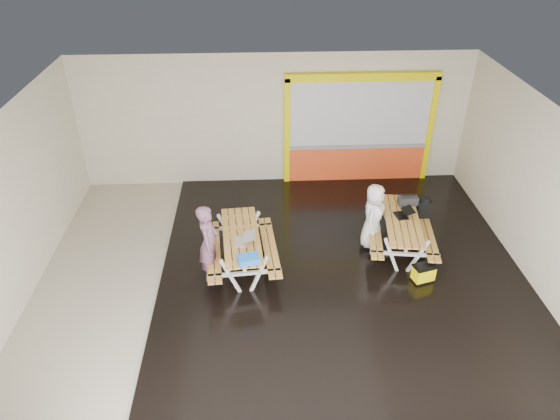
{
  "coord_description": "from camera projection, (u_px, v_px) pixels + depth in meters",
  "views": [
    {
      "loc": [
        -0.45,
        -8.3,
        6.83
      ],
      "look_at": [
        0.0,
        0.9,
        1.0
      ],
      "focal_mm": 32.75,
      "sensor_mm": 36.0,
      "label": 1
    }
  ],
  "objects": [
    {
      "name": "picnic_table_right",
      "position": [
        401.0,
        227.0,
        11.02
      ],
      "size": [
        1.66,
        2.23,
        0.82
      ],
      "color": "gold",
      "rests_on": "deck"
    },
    {
      "name": "kiosk",
      "position": [
        358.0,
        131.0,
        13.31
      ],
      "size": [
        3.88,
        0.16,
        3.0
      ],
      "color": "#FC5121",
      "rests_on": "room"
    },
    {
      "name": "laptop_left",
      "position": [
        244.0,
        239.0,
        10.17
      ],
      "size": [
        0.42,
        0.38,
        0.18
      ],
      "color": "silver",
      "rests_on": "picnic_table_left"
    },
    {
      "name": "picnic_table_left",
      "position": [
        242.0,
        243.0,
        10.49
      ],
      "size": [
        1.6,
        2.22,
        0.84
      ],
      "color": "gold",
      "rests_on": "deck"
    },
    {
      "name": "fluke_bag",
      "position": [
        423.0,
        273.0,
        10.31
      ],
      "size": [
        0.5,
        0.4,
        0.38
      ],
      "color": "black",
      "rests_on": "deck"
    },
    {
      "name": "toolbox",
      "position": [
        408.0,
        200.0,
        11.39
      ],
      "size": [
        0.44,
        0.23,
        0.25
      ],
      "color": "black",
      "rests_on": "picnic_table_right"
    },
    {
      "name": "backpack",
      "position": [
        424.0,
        208.0,
        11.45
      ],
      "size": [
        0.31,
        0.2,
        0.52
      ],
      "color": "black",
      "rests_on": "picnic_table_right"
    },
    {
      "name": "dark_case",
      "position": [
        380.0,
        249.0,
        11.17
      ],
      "size": [
        0.51,
        0.45,
        0.16
      ],
      "primitive_type": "cube",
      "rotation": [
        0.0,
        0.0,
        -0.38
      ],
      "color": "black",
      "rests_on": "deck"
    },
    {
      "name": "room",
      "position": [
        282.0,
        202.0,
        9.74
      ],
      "size": [
        10.02,
        8.02,
        3.52
      ],
      "color": "#BAB09D",
      "rests_on": "ground"
    },
    {
      "name": "person_left",
      "position": [
        209.0,
        243.0,
        10.09
      ],
      "size": [
        0.46,
        0.65,
        1.69
      ],
      "primitive_type": "imported",
      "rotation": [
        0.0,
        0.0,
        1.47
      ],
      "color": "#764D65",
      "rests_on": "deck"
    },
    {
      "name": "deck",
      "position": [
        341.0,
        270.0,
        10.71
      ],
      "size": [
        7.5,
        7.98,
        0.05
      ],
      "primitive_type": "cube",
      "color": "black",
      "rests_on": "room"
    },
    {
      "name": "person_right",
      "position": [
        373.0,
        216.0,
        10.98
      ],
      "size": [
        0.73,
        0.85,
        1.48
      ],
      "primitive_type": "imported",
      "rotation": [
        0.0,
        0.0,
        1.13
      ],
      "color": "white",
      "rests_on": "deck"
    },
    {
      "name": "blue_pouch",
      "position": [
        249.0,
        259.0,
        9.63
      ],
      "size": [
        0.45,
        0.36,
        0.12
      ],
      "primitive_type": "cube",
      "rotation": [
        0.0,
        0.0,
        0.22
      ],
      "color": "blue",
      "rests_on": "picnic_table_left"
    },
    {
      "name": "laptop_right",
      "position": [
        404.0,
        214.0,
        11.01
      ],
      "size": [
        0.42,
        0.39,
        0.16
      ],
      "color": "black",
      "rests_on": "picnic_table_right"
    }
  ]
}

